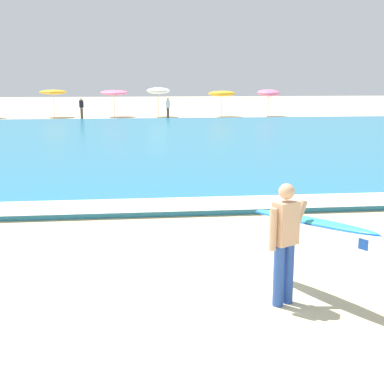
% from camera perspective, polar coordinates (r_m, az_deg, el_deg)
% --- Properties ---
extents(ground_plane, '(160.00, 160.00, 0.00)m').
position_cam_1_polar(ground_plane, '(7.39, -8.84, -13.00)').
color(ground_plane, beige).
extents(sea, '(120.00, 28.00, 0.14)m').
position_cam_1_polar(sea, '(25.96, -7.22, 5.35)').
color(sea, teal).
rests_on(sea, ground).
extents(surf_foam, '(120.00, 1.39, 0.01)m').
position_cam_1_polar(surf_foam, '(12.74, -7.88, -1.46)').
color(surf_foam, white).
rests_on(surf_foam, sea).
extents(surfer_with_board, '(1.40, 2.19, 1.73)m').
position_cam_1_polar(surfer_with_board, '(7.59, 11.15, -4.12)').
color(surfer_with_board, '#284CA3').
rests_on(surfer_with_board, ground).
extents(beach_umbrella_1, '(2.11, 2.11, 2.16)m').
position_cam_1_polar(beach_umbrella_1, '(43.74, -14.60, 10.29)').
color(beach_umbrella_1, beige).
rests_on(beach_umbrella_1, ground).
extents(beach_umbrella_2, '(2.17, 2.19, 2.15)m').
position_cam_1_polar(beach_umbrella_2, '(43.27, -8.33, 10.46)').
color(beach_umbrella_2, beige).
rests_on(beach_umbrella_2, ground).
extents(beach_umbrella_3, '(1.85, 1.86, 2.32)m').
position_cam_1_polar(beach_umbrella_3, '(43.03, -3.62, 10.74)').
color(beach_umbrella_3, beige).
rests_on(beach_umbrella_3, ground).
extents(beach_umbrella_4, '(2.13, 2.14, 2.06)m').
position_cam_1_polar(beach_umbrella_4, '(43.04, 3.20, 10.45)').
color(beach_umbrella_4, beige).
rests_on(beach_umbrella_4, ground).
extents(beach_umbrella_5, '(1.82, 1.86, 2.20)m').
position_cam_1_polar(beach_umbrella_5, '(43.85, 8.17, 10.43)').
color(beach_umbrella_5, beige).
rests_on(beach_umbrella_5, ground).
extents(beachgoer_near_row_left, '(0.32, 0.20, 1.58)m').
position_cam_1_polar(beachgoer_near_row_left, '(41.90, -11.72, 8.84)').
color(beachgoer_near_row_left, '#383842').
rests_on(beachgoer_near_row_left, ground).
extents(beachgoer_near_row_mid, '(0.32, 0.20, 1.58)m').
position_cam_1_polar(beachgoer_near_row_mid, '(41.10, -2.59, 9.01)').
color(beachgoer_near_row_mid, '#383842').
rests_on(beachgoer_near_row_mid, ground).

